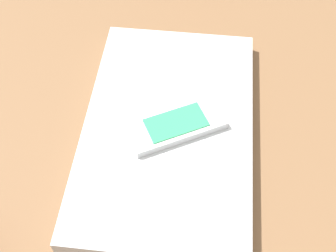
{
  "coord_description": "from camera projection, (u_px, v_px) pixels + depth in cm",
  "views": [
    {
      "loc": [
        -30.01,
        12.29,
        50.79
      ],
      "look_at": [
        2.84,
        4.9,
        5.0
      ],
      "focal_mm": 48.09,
      "sensor_mm": 36.0,
      "label": 1
    }
  ],
  "objects": [
    {
      "name": "desk_surface",
      "position": [
        209.0,
        152.0,
        0.59
      ],
      "size": [
        120.0,
        80.0,
        3.0
      ],
      "primitive_type": "cube",
      "color": "brown",
      "rests_on": "ground"
    },
    {
      "name": "laptop_closed",
      "position": [
        168.0,
        130.0,
        0.57
      ],
      "size": [
        39.24,
        31.13,
        2.37
      ],
      "primitive_type": "cube",
      "rotation": [
        0.0,
        0.0,
        -0.33
      ],
      "color": "#B7BABC",
      "rests_on": "desk_surface"
    },
    {
      "name": "cell_phone_on_laptop",
      "position": [
        176.0,
        125.0,
        0.56
      ],
      "size": [
        6.9,
        12.65,
        1.17
      ],
      "color": "silver",
      "rests_on": "laptop_closed"
    }
  ]
}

